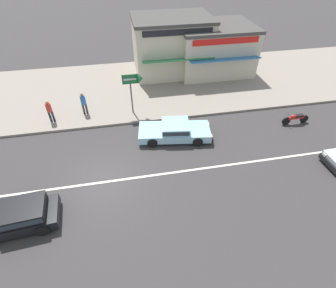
% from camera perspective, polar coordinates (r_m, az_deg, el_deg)
% --- Properties ---
extents(ground_plane, '(160.00, 160.00, 0.00)m').
position_cam_1_polar(ground_plane, '(14.13, -13.56, -8.04)').
color(ground_plane, '#383535').
extents(lane_centre_stripe, '(50.40, 0.14, 0.01)m').
position_cam_1_polar(lane_centre_stripe, '(14.13, -13.57, -8.03)').
color(lane_centre_stripe, silver).
rests_on(lane_centre_stripe, ground).
extents(kerb_strip, '(68.00, 10.00, 0.15)m').
position_cam_1_polar(kerb_strip, '(22.05, -13.71, 11.37)').
color(kerb_strip, gray).
rests_on(kerb_strip, ground).
extents(sedan_pale_blue_0, '(4.70, 2.42, 1.06)m').
position_cam_1_polar(sedan_pale_blue_0, '(16.15, 1.54, 2.99)').
color(sedan_pale_blue_0, '#93C6D6').
rests_on(sedan_pale_blue_0, ground).
extents(hatchback_black_3, '(3.78, 2.00, 1.10)m').
position_cam_1_polar(hatchback_black_3, '(13.44, -29.88, -13.42)').
color(hatchback_black_3, black).
rests_on(hatchback_black_3, ground).
extents(motorcycle_2, '(1.87, 0.56, 0.80)m').
position_cam_1_polar(motorcycle_2, '(19.35, 26.02, 5.06)').
color(motorcycle_2, black).
rests_on(motorcycle_2, ground).
extents(arrow_signboard, '(1.37, 0.70, 2.87)m').
position_cam_1_polar(arrow_signboard, '(17.50, -6.58, 13.60)').
color(arrow_signboard, '#4C4C51').
rests_on(arrow_signboard, kerb_strip).
extents(pedestrian_near_clock, '(0.34, 0.34, 1.58)m').
position_cam_1_polar(pedestrian_near_clock, '(18.79, -17.94, 8.70)').
color(pedestrian_near_clock, '#333338').
rests_on(pedestrian_near_clock, kerb_strip).
extents(pedestrian_mid_kerb, '(0.34, 0.34, 1.58)m').
position_cam_1_polar(pedestrian_mid_kerb, '(18.75, -24.43, 6.83)').
color(pedestrian_mid_kerb, '#232838').
rests_on(pedestrian_mid_kerb, kerb_strip).
extents(shopfront_corner_warung, '(6.42, 5.45, 4.53)m').
position_cam_1_polar(shopfront_corner_warung, '(23.72, 0.82, 20.75)').
color(shopfront_corner_warung, beige).
rests_on(shopfront_corner_warung, kerb_strip).
extents(shopfront_mid_block, '(6.29, 5.70, 3.88)m').
position_cam_1_polar(shopfront_mid_block, '(24.30, 9.96, 19.86)').
color(shopfront_mid_block, beige).
rests_on(shopfront_mid_block, kerb_strip).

